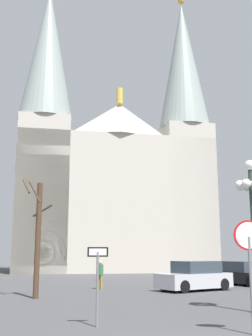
# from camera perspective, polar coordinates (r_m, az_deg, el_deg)

# --- Properties ---
(cathedral) EXTENTS (21.88, 11.83, 32.71)m
(cathedral) POSITION_cam_1_polar(r_m,az_deg,el_deg) (46.95, -1.55, -0.46)
(cathedral) COLOR #BCB5A5
(cathedral) RESTS_ON ground
(stop_sign) EXTENTS (0.78, 0.09, 2.82)m
(stop_sign) POSITION_cam_1_polar(r_m,az_deg,el_deg) (11.38, 16.48, -11.07)
(stop_sign) COLOR slate
(stop_sign) RESTS_ON ground
(one_way_arrow_sign) EXTENTS (0.59, 0.10, 2.15)m
(one_way_arrow_sign) POSITION_cam_1_polar(r_m,az_deg,el_deg) (12.09, -3.91, -14.41)
(one_way_arrow_sign) COLOR slate
(one_way_arrow_sign) RESTS_ON ground
(street_lamp) EXTENTS (1.17, 1.17, 5.28)m
(street_lamp) POSITION_cam_1_polar(r_m,az_deg,el_deg) (15.55, 16.81, -4.73)
(street_lamp) COLOR #2D3833
(street_lamp) RESTS_ON ground
(bare_tree) EXTENTS (1.47, 1.47, 5.44)m
(bare_tree) POSITION_cam_1_polar(r_m,az_deg,el_deg) (19.72, -11.97, -9.01)
(bare_tree) COLOR #473323
(bare_tree) RESTS_ON ground
(parked_car_near_silver) EXTENTS (4.52, 3.50, 1.56)m
(parked_car_near_silver) POSITION_cam_1_polar(r_m,az_deg,el_deg) (23.62, 9.33, -14.41)
(parked_car_near_silver) COLOR #B7B7BC
(parked_car_near_silver) RESTS_ON ground
(parked_car_far_black) EXTENTS (3.25, 4.79, 1.46)m
(parked_car_far_black) POSITION_cam_1_polar(r_m,az_deg,el_deg) (28.24, 15.43, -13.74)
(parked_car_far_black) COLOR black
(parked_car_far_black) RESTS_ON ground
(pedestrian_walking) EXTENTS (0.32, 0.32, 1.56)m
(pedestrian_walking) POSITION_cam_1_polar(r_m,az_deg,el_deg) (24.23, -3.50, -13.97)
(pedestrian_walking) COLOR olive
(pedestrian_walking) RESTS_ON ground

